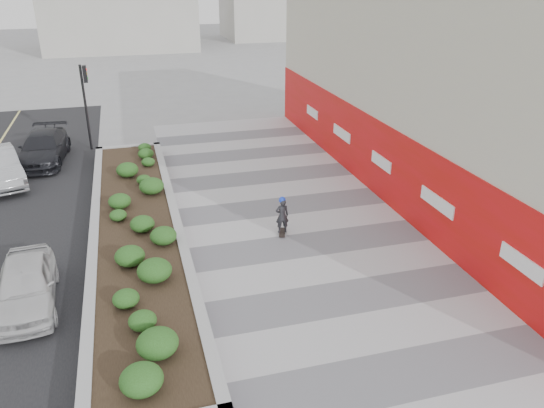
{
  "coord_description": "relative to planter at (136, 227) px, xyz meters",
  "views": [
    {
      "loc": [
        -5.37,
        -9.6,
        8.42
      ],
      "look_at": [
        -0.99,
        6.14,
        1.1
      ],
      "focal_mm": 35.0,
      "sensor_mm": 36.0,
      "label": 1
    }
  ],
  "objects": [
    {
      "name": "walkway",
      "position": [
        5.5,
        -4.0,
        -0.41
      ],
      "size": [
        8.0,
        36.0,
        0.01
      ],
      "primitive_type": "cube",
      "color": "#A8A8AD",
      "rests_on": "ground"
    },
    {
      "name": "car_dark",
      "position": [
        -3.84,
        9.1,
        0.26
      ],
      "size": [
        2.29,
        4.85,
        1.37
      ],
      "primitive_type": "imported",
      "rotation": [
        0.0,
        0.0,
        -0.08
      ],
      "color": "black",
      "rests_on": "ground"
    },
    {
      "name": "planter",
      "position": [
        0.0,
        0.0,
        0.0
      ],
      "size": [
        3.0,
        18.0,
        0.9
      ],
      "color": "#9E9EA0",
      "rests_on": "ground"
    },
    {
      "name": "building",
      "position": [
        12.48,
        1.98,
        3.56
      ],
      "size": [
        6.04,
        24.08,
        8.0
      ],
      "color": "beige",
      "rests_on": "ground"
    },
    {
      "name": "ground",
      "position": [
        5.5,
        -7.0,
        -0.42
      ],
      "size": [
        160.0,
        160.0,
        0.0
      ],
      "primitive_type": "plane",
      "color": "gray",
      "rests_on": "ground"
    },
    {
      "name": "car_white",
      "position": [
        -3.0,
        -3.22,
        0.22
      ],
      "size": [
        1.75,
        3.83,
        1.27
      ],
      "primitive_type": "imported",
      "rotation": [
        0.0,
        0.0,
        0.07
      ],
      "color": "silver",
      "rests_on": "ground"
    },
    {
      "name": "manhole_cover",
      "position": [
        6.0,
        -4.0,
        -0.42
      ],
      "size": [
        0.44,
        0.44,
        0.01
      ],
      "primitive_type": "cylinder",
      "color": "#595654",
      "rests_on": "ground"
    },
    {
      "name": "skateboarder",
      "position": [
        4.82,
        -1.03,
        0.29
      ],
      "size": [
        0.47,
        0.75,
        1.4
      ],
      "rotation": [
        0.0,
        0.0,
        -0.3
      ],
      "color": "beige",
      "rests_on": "ground"
    },
    {
      "name": "traffic_signal_near",
      "position": [
        -1.73,
        10.5,
        2.34
      ],
      "size": [
        0.33,
        0.28,
        4.2
      ],
      "color": "black",
      "rests_on": "ground"
    }
  ]
}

